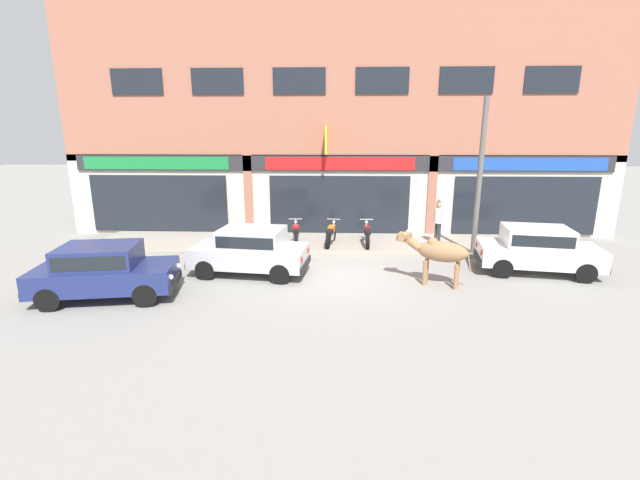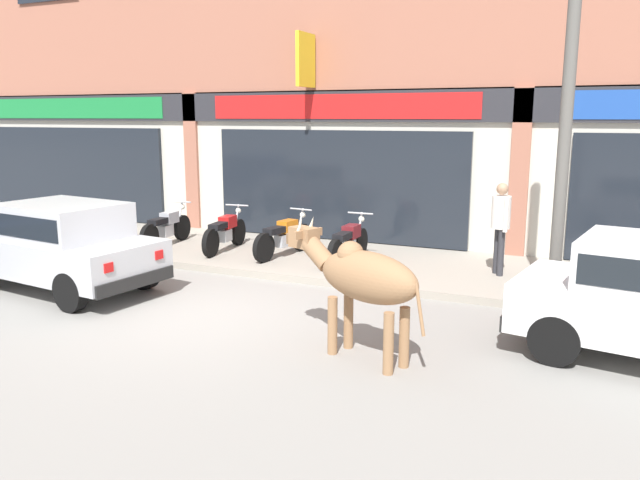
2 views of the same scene
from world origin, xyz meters
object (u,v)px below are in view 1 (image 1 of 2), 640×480
Objects in this scene: motorcycle_0 at (258,234)px; motorcycle_3 at (367,235)px; motorcycle_1 at (296,234)px; motorcycle_2 at (331,234)px; car_3 at (103,269)px; car_0 at (250,249)px; utility_pole at (480,178)px; cow at (439,252)px; car_1 at (537,248)px; pedestrian at (439,219)px.

motorcycle_0 is 1.00× the size of motorcycle_3.
motorcycle_2 is (1.34, 0.03, 0.00)m from motorcycle_1.
motorcycle_0 is at bearing -178.89° from motorcycle_3.
car_3 is 2.09× the size of motorcycle_3.
car_0 is 0.70× the size of utility_pole.
motorcycle_2 is at bearing 42.37° from car_3.
utility_pole reaches higher than car_3.
motorcycle_0 is (-0.34, 3.16, -0.30)m from car_0.
car_0 is (-5.57, 0.78, -0.19)m from cow.
motorcycle_1 is at bearing 160.74° from car_1.
motorcycle_0 is 1.00× the size of motorcycle_1.
cow reaches higher than motorcycle_3.
car_1 is (8.90, 0.49, 0.00)m from car_0.
utility_pole is (0.99, -1.24, 1.67)m from pedestrian.
pedestrian is (6.86, 0.33, 0.60)m from motorcycle_0.
motorcycle_0 is (3.13, 5.30, -0.30)m from car_3.
motorcycle_2 is at bearing 53.06° from car_0.
utility_pole reaches higher than motorcycle_0.
car_1 is 1.00× the size of car_3.
pedestrian is (5.42, 0.27, 0.60)m from motorcycle_1.
motorcycle_1 is at bearing 71.08° from car_0.
motorcycle_3 is at bearing 0.58° from motorcycle_1.
car_1 reaches higher than motorcycle_1.
car_0 is 2.34× the size of pedestrian.
car_3 is 9.06m from motorcycle_3.
car_3 reaches higher than motorcycle_2.
cow is 7.11m from motorcycle_0.
motorcycle_0 and motorcycle_2 have the same top height.
utility_pole is (-1.39, 1.76, 1.98)m from car_1.
pedestrian reaches higher than motorcycle_1.
motorcycle_3 is at bearing 164.98° from utility_pole.
cow is at bearing 8.59° from car_3.
pedestrian is 0.30× the size of utility_pole.
cow is 6.01m from motorcycle_1.
car_1 is at bearing -28.39° from motorcycle_3.
car_1 is at bearing -51.68° from utility_pole.
motorcycle_1 is at bearing 138.22° from cow.
car_1 is at bearing -51.53° from pedestrian.
car_0 is 2.07× the size of motorcycle_1.
pedestrian reaches higher than motorcycle_3.
motorcycle_3 is 1.13× the size of pedestrian.
motorcycle_2 is at bearing 127.89° from cow.
car_0 is at bearing -126.94° from motorcycle_2.
cow reaches higher than motorcycle_1.
car_3 is 2.36× the size of pedestrian.
pedestrian is (6.52, 3.48, 0.30)m from car_0.
motorcycle_1 is 5.46m from pedestrian.
cow is 5.62m from car_0.
motorcycle_1 is at bearing 171.43° from utility_pole.
car_0 is at bearing -176.88° from car_1.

